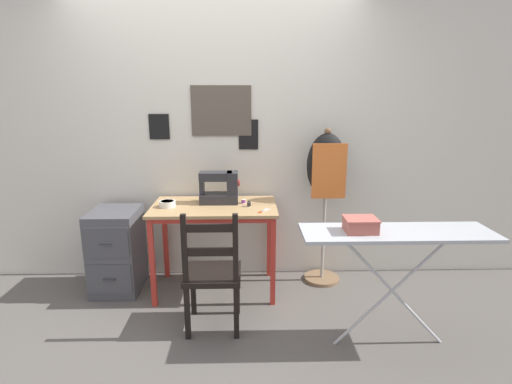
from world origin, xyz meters
name	(u,v)px	position (x,y,z in m)	size (l,w,h in m)	color
ground_plane	(214,307)	(0.00, 0.00, 0.00)	(14.00, 14.00, 0.00)	#5B5651
wall_back	(216,139)	(0.00, 0.68, 1.28)	(10.00, 0.07, 2.55)	silver
sewing_table	(214,217)	(0.00, 0.29, 0.67)	(1.04, 0.61, 0.77)	tan
sewing_machine	(221,188)	(0.06, 0.39, 0.89)	(0.34, 0.18, 0.29)	#28282D
fabric_bowl	(167,204)	(-0.38, 0.27, 0.79)	(0.13, 0.13, 0.05)	silver
scissors	(262,211)	(0.40, 0.12, 0.77)	(0.11, 0.13, 0.01)	silver
thread_spool_near_machine	(243,201)	(0.24, 0.37, 0.78)	(0.04, 0.04, 0.03)	purple
thread_spool_mid_table	(249,204)	(0.29, 0.26, 0.79)	(0.04, 0.04, 0.04)	black
wooden_chair	(213,274)	(0.03, -0.29, 0.43)	(0.40, 0.38, 0.91)	black
filing_cabinet	(117,250)	(-0.85, 0.34, 0.36)	(0.39, 0.49, 0.72)	#4C4C51
dress_form	(326,174)	(0.96, 0.46, 1.00)	(0.34, 0.32, 1.40)	#846647
ironing_board	(397,237)	(1.24, -0.51, 0.78)	(1.23, 0.36, 0.83)	#ADB2B7
storage_box	(361,225)	(1.00, -0.51, 0.87)	(0.21, 0.17, 0.09)	#AD564C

